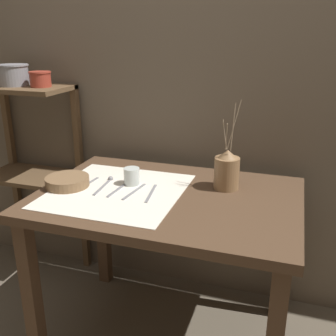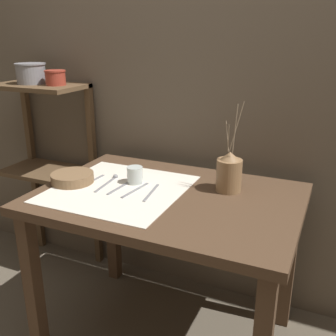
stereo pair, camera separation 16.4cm
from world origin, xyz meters
name	(u,v)px [view 2 (the right image)]	position (x,y,z in m)	size (l,w,h in m)	color
ground_plane	(167,336)	(0.00, 0.00, 0.00)	(12.00, 12.00, 0.00)	brown
stone_wall_back	(208,76)	(0.00, 0.50, 1.20)	(7.00, 0.06, 2.40)	brown
wooden_table	(167,217)	(0.00, 0.00, 0.65)	(1.11, 0.78, 0.75)	#4C3523
wooden_shelf_unit	(49,143)	(-0.92, 0.34, 0.79)	(0.51, 0.30, 1.14)	brown
linen_cloth	(119,189)	(-0.22, -0.03, 0.76)	(0.56, 0.57, 0.00)	silver
pitcher_with_flowers	(229,173)	(0.23, 0.15, 0.84)	(0.11, 0.11, 0.39)	olive
wooden_bowl	(72,178)	(-0.45, -0.05, 0.78)	(0.19, 0.19, 0.05)	brown
glass_tumbler_near	(135,175)	(-0.19, 0.06, 0.80)	(0.07, 0.07, 0.08)	silver
fork_inner	(91,182)	(-0.38, -0.02, 0.76)	(0.03, 0.19, 0.00)	gray
spoon_outer	(112,180)	(-0.30, 0.04, 0.76)	(0.03, 0.20, 0.02)	gray
spoon_inner	(128,182)	(-0.22, 0.04, 0.76)	(0.03, 0.20, 0.02)	gray
knife_center	(135,190)	(-0.14, -0.03, 0.76)	(0.04, 0.19, 0.00)	gray
fork_outer	(151,193)	(-0.07, -0.02, 0.76)	(0.04, 0.19, 0.00)	gray
metal_pot_large	(31,73)	(-0.96, 0.30, 1.20)	(0.17, 0.17, 0.11)	gray
metal_pot_small	(55,77)	(-0.79, 0.30, 1.18)	(0.11, 0.11, 0.08)	#9E3828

